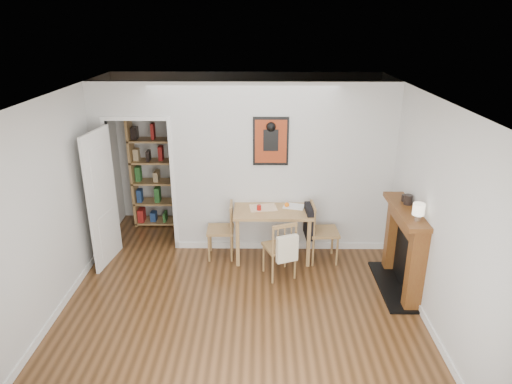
{
  "coord_description": "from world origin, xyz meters",
  "views": [
    {
      "loc": [
        0.26,
        -5.11,
        3.44
      ],
      "look_at": [
        0.19,
        0.6,
        1.24
      ],
      "focal_mm": 32.0,
      "sensor_mm": 36.0,
      "label": 1
    }
  ],
  "objects_px": {
    "chair_right": "(322,231)",
    "notebook": "(294,206)",
    "dining_table": "(273,215)",
    "ceramic_jar_a": "(408,200)",
    "red_glass": "(259,208)",
    "chair_front": "(280,248)",
    "bookshelf": "(156,172)",
    "ceramic_jar_b": "(404,198)",
    "fireplace": "(405,247)",
    "mantel_lamp": "(419,210)",
    "orange_fruit": "(287,205)",
    "chair_left": "(220,230)"
  },
  "relations": [
    {
      "from": "notebook",
      "to": "mantel_lamp",
      "type": "xyz_separation_m",
      "value": [
        1.38,
        -1.31,
        0.51
      ]
    },
    {
      "from": "chair_front",
      "to": "ceramic_jar_b",
      "type": "distance_m",
      "value": 1.8
    },
    {
      "from": "chair_right",
      "to": "notebook",
      "type": "height_order",
      "value": "chair_right"
    },
    {
      "from": "chair_right",
      "to": "chair_front",
      "type": "distance_m",
      "value": 0.79
    },
    {
      "from": "orange_fruit",
      "to": "notebook",
      "type": "relative_size",
      "value": 0.25
    },
    {
      "from": "fireplace",
      "to": "ceramic_jar_a",
      "type": "xyz_separation_m",
      "value": [
        0.01,
        0.14,
        0.61
      ]
    },
    {
      "from": "red_glass",
      "to": "ceramic_jar_b",
      "type": "height_order",
      "value": "ceramic_jar_b"
    },
    {
      "from": "notebook",
      "to": "orange_fruit",
      "type": "bearing_deg",
      "value": -172.57
    },
    {
      "from": "chair_right",
      "to": "fireplace",
      "type": "relative_size",
      "value": 0.73
    },
    {
      "from": "mantel_lamp",
      "to": "ceramic_jar_a",
      "type": "distance_m",
      "value": 0.52
    },
    {
      "from": "bookshelf",
      "to": "mantel_lamp",
      "type": "bearing_deg",
      "value": -33.17
    },
    {
      "from": "ceramic_jar_a",
      "to": "dining_table",
      "type": "bearing_deg",
      "value": 157.73
    },
    {
      "from": "red_glass",
      "to": "ceramic_jar_a",
      "type": "bearing_deg",
      "value": -18.59
    },
    {
      "from": "dining_table",
      "to": "ceramic_jar_a",
      "type": "distance_m",
      "value": 1.95
    },
    {
      "from": "notebook",
      "to": "mantel_lamp",
      "type": "bearing_deg",
      "value": -43.54
    },
    {
      "from": "bookshelf",
      "to": "fireplace",
      "type": "distance_m",
      "value": 4.23
    },
    {
      "from": "bookshelf",
      "to": "ceramic_jar_b",
      "type": "relative_size",
      "value": 21.23
    },
    {
      "from": "red_glass",
      "to": "chair_front",
      "type": "bearing_deg",
      "value": -60.21
    },
    {
      "from": "chair_left",
      "to": "ceramic_jar_b",
      "type": "bearing_deg",
      "value": -13.17
    },
    {
      "from": "chair_left",
      "to": "bookshelf",
      "type": "relative_size",
      "value": 0.44
    },
    {
      "from": "chair_front",
      "to": "orange_fruit",
      "type": "bearing_deg",
      "value": 79.06
    },
    {
      "from": "chair_front",
      "to": "orange_fruit",
      "type": "relative_size",
      "value": 11.72
    },
    {
      "from": "orange_fruit",
      "to": "dining_table",
      "type": "bearing_deg",
      "value": -162.14
    },
    {
      "from": "orange_fruit",
      "to": "bookshelf",
      "type": "bearing_deg",
      "value": 153.2
    },
    {
      "from": "chair_right",
      "to": "chair_front",
      "type": "bearing_deg",
      "value": -145.18
    },
    {
      "from": "dining_table",
      "to": "fireplace",
      "type": "xyz_separation_m",
      "value": [
        1.72,
        -0.85,
        -0.08
      ]
    },
    {
      "from": "bookshelf",
      "to": "chair_right",
      "type": "bearing_deg",
      "value": -25.4
    },
    {
      "from": "chair_front",
      "to": "red_glass",
      "type": "height_order",
      "value": "chair_front"
    },
    {
      "from": "red_glass",
      "to": "orange_fruit",
      "type": "xyz_separation_m",
      "value": [
        0.41,
        0.12,
        -0.0
      ]
    },
    {
      "from": "chair_front",
      "to": "notebook",
      "type": "height_order",
      "value": "chair_front"
    },
    {
      "from": "orange_fruit",
      "to": "mantel_lamp",
      "type": "relative_size",
      "value": 0.33
    },
    {
      "from": "orange_fruit",
      "to": "ceramic_jar_a",
      "type": "height_order",
      "value": "ceramic_jar_a"
    },
    {
      "from": "chair_right",
      "to": "red_glass",
      "type": "bearing_deg",
      "value": 176.43
    },
    {
      "from": "bookshelf",
      "to": "red_glass",
      "type": "xyz_separation_m",
      "value": [
        1.77,
        -1.23,
        -0.14
      ]
    },
    {
      "from": "chair_left",
      "to": "fireplace",
      "type": "distance_m",
      "value": 2.65
    },
    {
      "from": "chair_right",
      "to": "chair_front",
      "type": "relative_size",
      "value": 1.05
    },
    {
      "from": "bookshelf",
      "to": "red_glass",
      "type": "distance_m",
      "value": 2.16
    },
    {
      "from": "dining_table",
      "to": "ceramic_jar_a",
      "type": "relative_size",
      "value": 8.84
    },
    {
      "from": "bookshelf",
      "to": "orange_fruit",
      "type": "bearing_deg",
      "value": -26.8
    },
    {
      "from": "mantel_lamp",
      "to": "ceramic_jar_b",
      "type": "bearing_deg",
      "value": 87.82
    },
    {
      "from": "red_glass",
      "to": "ceramic_jar_a",
      "type": "xyz_separation_m",
      "value": [
        1.94,
        -0.65,
        0.4
      ]
    },
    {
      "from": "chair_right",
      "to": "chair_front",
      "type": "height_order",
      "value": "chair_right"
    },
    {
      "from": "chair_right",
      "to": "fireplace",
      "type": "distance_m",
      "value": 1.24
    },
    {
      "from": "red_glass",
      "to": "mantel_lamp",
      "type": "height_order",
      "value": "mantel_lamp"
    },
    {
      "from": "orange_fruit",
      "to": "mantel_lamp",
      "type": "distance_m",
      "value": 2.03
    },
    {
      "from": "chair_left",
      "to": "bookshelf",
      "type": "xyz_separation_m",
      "value": [
        -1.19,
        1.19,
        0.53
      ]
    },
    {
      "from": "dining_table",
      "to": "mantel_lamp",
      "type": "xyz_separation_m",
      "value": [
        1.69,
        -1.23,
        0.61
      ]
    },
    {
      "from": "bookshelf",
      "to": "orange_fruit",
      "type": "height_order",
      "value": "bookshelf"
    },
    {
      "from": "orange_fruit",
      "to": "ceramic_jar_a",
      "type": "bearing_deg",
      "value": -27.0
    },
    {
      "from": "chair_front",
      "to": "dining_table",
      "type": "bearing_deg",
      "value": 98.57
    }
  ]
}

